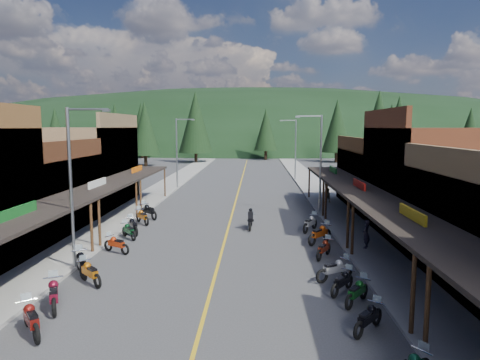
# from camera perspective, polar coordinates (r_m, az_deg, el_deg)

# --- Properties ---
(ground) EXTENTS (220.00, 220.00, 0.00)m
(ground) POSITION_cam_1_polar(r_m,az_deg,el_deg) (27.31, -1.99, -7.90)
(ground) COLOR #38383A
(ground) RESTS_ON ground
(centerline) EXTENTS (0.15, 90.00, 0.01)m
(centerline) POSITION_cam_1_polar(r_m,az_deg,el_deg) (46.88, -0.23, -1.55)
(centerline) COLOR gold
(centerline) RESTS_ON ground
(sidewalk_west) EXTENTS (3.40, 94.00, 0.15)m
(sidewalk_west) POSITION_cam_1_polar(r_m,az_deg,el_deg) (48.02, -10.66, -1.39)
(sidewalk_west) COLOR gray
(sidewalk_west) RESTS_ON ground
(sidewalk_east) EXTENTS (3.40, 94.00, 0.15)m
(sidewalk_east) POSITION_cam_1_polar(r_m,az_deg,el_deg) (47.32, 10.36, -1.51)
(sidewalk_east) COLOR gray
(sidewalk_east) RESTS_ON ground
(shop_west_2) EXTENTS (10.90, 9.00, 6.20)m
(shop_west_2) POSITION_cam_1_polar(r_m,az_deg,el_deg) (32.42, -26.82, -1.71)
(shop_west_2) COLOR #3F2111
(shop_west_2) RESTS_ON ground
(shop_west_3) EXTENTS (10.90, 10.20, 8.20)m
(shop_west_3) POSITION_cam_1_polar(r_m,az_deg,el_deg) (40.91, -20.45, 1.68)
(shop_west_3) COLOR brown
(shop_west_3) RESTS_ON ground
(shop_east_2) EXTENTS (10.90, 9.00, 8.20)m
(shop_east_2) POSITION_cam_1_polar(r_m,az_deg,el_deg) (30.61, 24.91, -0.22)
(shop_east_2) COLOR #562B19
(shop_east_2) RESTS_ON ground
(shop_east_3) EXTENTS (10.90, 10.20, 6.20)m
(shop_east_3) POSITION_cam_1_polar(r_m,az_deg,el_deg) (39.68, 19.48, 0.14)
(shop_east_3) COLOR #4C2D16
(shop_east_3) RESTS_ON ground
(streetlight_0) EXTENTS (2.16, 0.18, 8.00)m
(streetlight_0) POSITION_cam_1_polar(r_m,az_deg,el_deg) (22.32, -21.32, -0.10)
(streetlight_0) COLOR gray
(streetlight_0) RESTS_ON ground
(streetlight_1) EXTENTS (2.16, 0.18, 8.00)m
(streetlight_1) POSITION_cam_1_polar(r_m,az_deg,el_deg) (49.18, -8.27, 4.00)
(streetlight_1) COLOR gray
(streetlight_1) RESTS_ON ground
(streetlight_2) EXTENTS (2.16, 0.18, 8.00)m
(streetlight_2) POSITION_cam_1_polar(r_m,az_deg,el_deg) (34.77, 10.46, 2.69)
(streetlight_2) COLOR gray
(streetlight_2) RESTS_ON ground
(streetlight_3) EXTENTS (2.16, 0.18, 8.00)m
(streetlight_3) POSITION_cam_1_polar(r_m,az_deg,el_deg) (56.59, 7.27, 4.41)
(streetlight_3) COLOR gray
(streetlight_3) RESTS_ON ground
(ridge_hill) EXTENTS (310.00, 140.00, 60.00)m
(ridge_hill) POSITION_cam_1_polar(r_m,az_deg,el_deg) (161.47, 1.48, 4.60)
(ridge_hill) COLOR black
(ridge_hill) RESTS_ON ground
(pine_0) EXTENTS (5.04, 5.04, 11.00)m
(pine_0) POSITION_cam_1_polar(r_m,az_deg,el_deg) (97.76, -23.39, 6.19)
(pine_0) COLOR black
(pine_0) RESTS_ON ground
(pine_1) EXTENTS (5.88, 5.88, 12.50)m
(pine_1) POSITION_cam_1_polar(r_m,az_deg,el_deg) (99.73, -13.01, 7.03)
(pine_1) COLOR black
(pine_1) RESTS_ON ground
(pine_2) EXTENTS (6.72, 6.72, 14.00)m
(pine_2) POSITION_cam_1_polar(r_m,az_deg,el_deg) (85.15, -5.95, 7.70)
(pine_2) COLOR black
(pine_2) RESTS_ON ground
(pine_3) EXTENTS (5.04, 5.04, 11.00)m
(pine_3) POSITION_cam_1_polar(r_m,az_deg,el_deg) (92.33, 3.47, 6.74)
(pine_3) COLOR black
(pine_3) RESTS_ON ground
(pine_4) EXTENTS (5.88, 5.88, 12.50)m
(pine_4) POSITION_cam_1_polar(r_m,az_deg,el_deg) (87.79, 12.80, 7.05)
(pine_4) COLOR black
(pine_4) RESTS_ON ground
(pine_5) EXTENTS (6.72, 6.72, 14.00)m
(pine_5) POSITION_cam_1_polar(r_m,az_deg,el_deg) (103.40, 20.39, 7.18)
(pine_5) COLOR black
(pine_5) RESTS_ON ground
(pine_6) EXTENTS (5.04, 5.04, 11.00)m
(pine_6) POSITION_cam_1_polar(r_m,az_deg,el_deg) (100.48, 28.34, 5.93)
(pine_6) COLOR black
(pine_6) RESTS_ON ground
(pine_7) EXTENTS (5.88, 5.88, 12.50)m
(pine_7) POSITION_cam_1_polar(r_m,az_deg,el_deg) (107.78, -16.31, 6.92)
(pine_7) COLOR black
(pine_7) RESTS_ON ground
(pine_8) EXTENTS (4.48, 4.48, 10.00)m
(pine_8) POSITION_cam_1_polar(r_m,az_deg,el_deg) (70.50, -17.78, 5.89)
(pine_8) COLOR black
(pine_8) RESTS_ON ground
(pine_9) EXTENTS (4.93, 4.93, 10.80)m
(pine_9) POSITION_cam_1_polar(r_m,az_deg,el_deg) (74.64, 19.47, 6.18)
(pine_9) COLOR black
(pine_9) RESTS_ON ground
(pine_10) EXTENTS (5.38, 5.38, 11.60)m
(pine_10) POSITION_cam_1_polar(r_m,az_deg,el_deg) (78.86, -12.57, 6.74)
(pine_10) COLOR black
(pine_10) RESTS_ON ground
(pine_11) EXTENTS (5.82, 5.82, 12.40)m
(pine_11) POSITION_cam_1_polar(r_m,az_deg,el_deg) (66.79, 17.99, 6.87)
(pine_11) COLOR black
(pine_11) RESTS_ON ground
(bike_west_2) EXTENTS (1.93, 2.15, 1.24)m
(bike_west_2) POSITION_cam_1_polar(r_m,az_deg,el_deg) (16.83, -26.09, -16.19)
(bike_west_2) COLOR maroon
(bike_west_2) RESTS_ON ground
(bike_west_3) EXTENTS (1.66, 2.37, 1.29)m
(bike_west_3) POSITION_cam_1_polar(r_m,az_deg,el_deg) (18.66, -23.59, -13.64)
(bike_west_3) COLOR maroon
(bike_west_3) RESTS_ON ground
(bike_west_4) EXTENTS (1.95, 1.93, 1.18)m
(bike_west_4) POSITION_cam_1_polar(r_m,az_deg,el_deg) (20.82, -19.39, -11.45)
(bike_west_4) COLOR #B35F0C
(bike_west_4) RESTS_ON ground
(bike_west_5) EXTENTS (1.81, 2.33, 1.29)m
(bike_west_5) POSITION_cam_1_polar(r_m,az_deg,el_deg) (22.12, -20.39, -10.24)
(bike_west_5) COLOR black
(bike_west_5) RESTS_ON ground
(bike_west_6) EXTENTS (2.00, 1.56, 1.11)m
(bike_west_6) POSITION_cam_1_polar(r_m,az_deg,el_deg) (25.26, -16.17, -8.12)
(bike_west_6) COLOR #B52F0C
(bike_west_6) RESTS_ON ground
(bike_west_7) EXTENTS (1.75, 1.93, 1.12)m
(bike_west_7) POSITION_cam_1_polar(r_m,az_deg,el_deg) (28.21, -14.61, -6.46)
(bike_west_7) COLOR #0B3718
(bike_west_7) RESTS_ON ground
(bike_west_8) EXTENTS (1.69, 2.19, 1.21)m
(bike_west_8) POSITION_cam_1_polar(r_m,az_deg,el_deg) (29.27, -14.10, -5.87)
(bike_west_8) COLOR black
(bike_west_8) RESTS_ON ground
(bike_west_9) EXTENTS (1.83, 2.10, 1.20)m
(bike_west_9) POSITION_cam_1_polar(r_m,az_deg,el_deg) (32.13, -12.89, -4.69)
(bike_west_9) COLOR #984C0A
(bike_west_9) RESTS_ON ground
(bike_west_10) EXTENTS (2.11, 2.17, 1.30)m
(bike_west_10) POSITION_cam_1_polar(r_m,az_deg,el_deg) (33.87, -12.10, -3.98)
(bike_west_10) COLOR black
(bike_west_10) RESTS_ON ground
(bike_east_2) EXTENTS (1.75, 1.89, 1.10)m
(bike_east_2) POSITION_cam_1_polar(r_m,az_deg,el_deg) (16.10, 16.74, -17.09)
(bike_east_2) COLOR black
(bike_east_2) RESTS_ON ground
(bike_east_3) EXTENTS (1.70, 1.96, 1.12)m
(bike_east_3) POSITION_cam_1_polar(r_m,az_deg,el_deg) (18.24, 15.32, -14.07)
(bike_east_3) COLOR #0D4516
(bike_east_3) RESTS_ON ground
(bike_east_4) EXTENTS (1.66, 1.90, 1.09)m
(bike_east_4) POSITION_cam_1_polar(r_m,az_deg,el_deg) (19.21, 13.48, -12.96)
(bike_east_4) COLOR black
(bike_east_4) RESTS_ON ground
(bike_east_5) EXTENTS (2.11, 1.60, 1.17)m
(bike_east_5) POSITION_cam_1_polar(r_m,az_deg,el_deg) (20.58, 12.51, -11.44)
(bike_east_5) COLOR #9B9BA0
(bike_east_5) RESTS_ON ground
(bike_east_6) EXTENTS (1.51, 2.05, 1.13)m
(bike_east_6) POSITION_cam_1_polar(r_m,az_deg,el_deg) (23.85, 11.10, -8.86)
(bike_east_6) COLOR maroon
(bike_east_6) RESTS_ON ground
(bike_east_7) EXTENTS (2.09, 2.22, 1.31)m
(bike_east_7) POSITION_cam_1_polar(r_m,az_deg,el_deg) (26.63, 10.60, -6.96)
(bike_east_7) COLOR #AA3D0C
(bike_east_7) RESTS_ON ground
(bike_east_8) EXTENTS (1.71, 2.27, 1.25)m
(bike_east_8) POSITION_cam_1_polar(r_m,az_deg,el_deg) (29.51, 9.34, -5.60)
(bike_east_8) COLOR #96979B
(bike_east_8) RESTS_ON ground
(rider_on_bike) EXTENTS (0.75, 2.03, 1.53)m
(rider_on_bike) POSITION_cam_1_polar(r_m,az_deg,el_deg) (29.79, 1.42, -5.41)
(rider_on_bike) COLOR black
(rider_on_bike) RESTS_ON ground
(pedestrian_east_a) EXTENTS (0.59, 0.71, 1.66)m
(pedestrian_east_a) POSITION_cam_1_polar(r_m,az_deg,el_deg) (25.71, 16.47, -6.90)
(pedestrian_east_a) COLOR #262132
(pedestrian_east_a) RESTS_ON sidewalk_east
(pedestrian_east_b) EXTENTS (1.01, 0.91, 1.80)m
(pedestrian_east_b) POSITION_cam_1_polar(r_m,az_deg,el_deg) (39.99, 11.41, -1.69)
(pedestrian_east_b) COLOR brown
(pedestrian_east_b) RESTS_ON sidewalk_east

